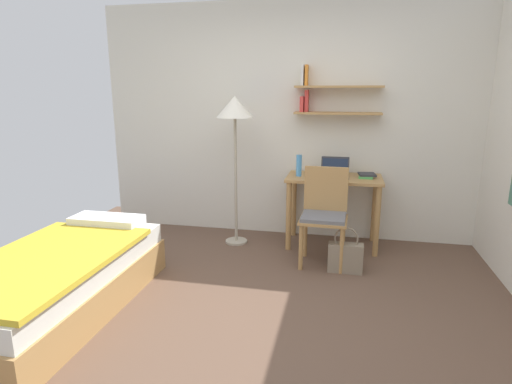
# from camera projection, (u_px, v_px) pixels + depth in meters

# --- Properties ---
(ground_plane) EXTENTS (5.28, 5.28, 0.00)m
(ground_plane) POSITION_uv_depth(u_px,v_px,m) (256.00, 320.00, 3.10)
(ground_plane) COLOR brown
(wall_back) EXTENTS (4.40, 0.27, 2.60)m
(wall_back) POSITION_uv_depth(u_px,v_px,m) (294.00, 122.00, 4.71)
(wall_back) COLOR silver
(wall_back) RESTS_ON ground_plane
(bed) EXTENTS (0.92, 1.88, 0.54)m
(bed) POSITION_uv_depth(u_px,v_px,m) (58.00, 282.00, 3.19)
(bed) COLOR #B2844C
(bed) RESTS_ON ground_plane
(desk) EXTENTS (0.99, 0.56, 0.76)m
(desk) POSITION_uv_depth(u_px,v_px,m) (334.00, 191.00, 4.47)
(desk) COLOR #B2844C
(desk) RESTS_ON ground_plane
(desk_chair) EXTENTS (0.46, 0.42, 0.93)m
(desk_chair) POSITION_uv_depth(u_px,v_px,m) (324.00, 212.00, 4.04)
(desk_chair) COLOR #B2844C
(desk_chair) RESTS_ON ground_plane
(standing_lamp) EXTENTS (0.39, 0.39, 1.60)m
(standing_lamp) POSITION_uv_depth(u_px,v_px,m) (235.00, 115.00, 4.36)
(standing_lamp) COLOR #B2A893
(standing_lamp) RESTS_ON ground_plane
(laptop) EXTENTS (0.30, 0.23, 0.20)m
(laptop) POSITION_uv_depth(u_px,v_px,m) (335.00, 172.00, 4.43)
(laptop) COLOR black
(laptop) RESTS_ON desk
(water_bottle) EXTENTS (0.06, 0.06, 0.23)m
(water_bottle) POSITION_uv_depth(u_px,v_px,m) (299.00, 165.00, 4.45)
(water_bottle) COLOR #4C99DB
(water_bottle) RESTS_ON desk
(book_stack) EXTENTS (0.19, 0.21, 0.04)m
(book_stack) POSITION_uv_depth(u_px,v_px,m) (366.00, 175.00, 4.39)
(book_stack) COLOR #4CA856
(book_stack) RESTS_ON desk
(handbag) EXTENTS (0.32, 0.12, 0.44)m
(handbag) POSITION_uv_depth(u_px,v_px,m) (345.00, 256.00, 3.90)
(handbag) COLOR gray
(handbag) RESTS_ON ground_plane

